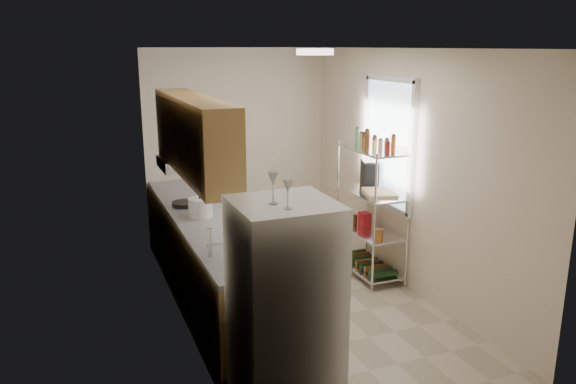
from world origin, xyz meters
name	(u,v)px	position (x,y,z in m)	size (l,w,h in m)	color
room	(301,181)	(0.00, 0.00, 1.30)	(2.52, 4.42, 2.62)	#BCAC98
counter_run	(205,257)	(-0.92, 0.44, 0.45)	(0.63, 3.51, 0.90)	#AC8549
upper_cabinets	(194,135)	(-1.05, 0.10, 1.81)	(0.33, 2.20, 0.72)	#AC8549
range_hood	(184,163)	(-1.00, 0.90, 1.39)	(0.50, 0.60, 0.12)	#B7BABC
window	(388,143)	(1.23, 0.35, 1.55)	(0.06, 1.00, 1.46)	white
bakers_rack	(372,184)	(1.00, 0.30, 1.11)	(0.45, 0.90, 1.73)	silver
ceiling_dome	(315,52)	(0.00, -0.30, 2.57)	(0.34, 0.34, 0.06)	white
refrigerator	(284,314)	(-0.87, -1.75, 0.81)	(0.67, 0.67, 1.63)	white
wine_glass_a	(273,188)	(-0.95, -1.77, 1.74)	(0.08, 0.08, 0.22)	silver
wine_glass_b	(288,194)	(-0.91, -1.91, 1.72)	(0.07, 0.07, 0.19)	silver
rice_cooker	(200,208)	(-0.94, 0.45, 1.00)	(0.25, 0.25, 0.20)	silver
frying_pan_large	(185,204)	(-1.01, 0.91, 0.92)	(0.29, 0.29, 0.05)	black
frying_pan_small	(198,203)	(-0.86, 0.91, 0.92)	(0.23, 0.23, 0.05)	black
cutting_board	(379,192)	(1.05, 0.21, 1.03)	(0.33, 0.42, 0.03)	tan
espresso_machine	(369,173)	(1.13, 0.59, 1.17)	(0.18, 0.26, 0.31)	black
storage_bag	(365,219)	(1.02, 0.46, 0.64)	(0.10, 0.14, 0.16)	#A7141B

